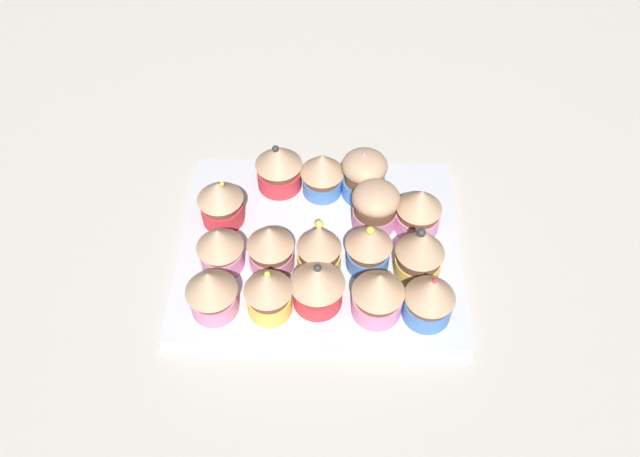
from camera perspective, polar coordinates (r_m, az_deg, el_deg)
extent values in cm
cube|color=beige|center=(83.08, 0.00, -2.48)|extent=(180.00, 180.00, 3.00)
cube|color=silver|center=(81.40, 0.00, -1.60)|extent=(36.24, 29.91, 1.20)
cylinder|color=pink|center=(75.24, -9.63, -6.61)|extent=(5.66, 5.66, 2.67)
cylinder|color=brown|center=(73.67, -9.82, -5.82)|extent=(5.22, 5.22, 1.10)
cone|color=tan|center=(71.84, -10.06, -4.84)|extent=(6.12, 6.12, 3.38)
cylinder|color=#EFC651|center=(74.28, -4.62, -6.78)|extent=(5.31, 5.31, 2.79)
cylinder|color=brown|center=(72.53, -4.73, -5.90)|extent=(4.89, 4.89, 1.39)
cone|color=tan|center=(70.65, -4.85, -4.89)|extent=(5.67, 5.67, 3.14)
sphere|color=#EAD64C|center=(69.47, -4.83, -4.18)|extent=(0.73, 0.73, 0.73)
cylinder|color=#D1333D|center=(74.76, -0.32, -6.12)|extent=(5.91, 5.91, 2.54)
cylinder|color=brown|center=(73.17, -0.33, -5.30)|extent=(5.25, 5.25, 1.28)
cone|color=tan|center=(71.38, -0.34, -4.34)|extent=(6.53, 6.53, 3.04)
sphere|color=#333338|center=(70.29, -0.18, -3.64)|extent=(0.93, 0.93, 0.93)
cylinder|color=pink|center=(74.28, 5.19, -6.86)|extent=(5.96, 5.96, 2.78)
cylinder|color=brown|center=(72.60, 5.31, -6.01)|extent=(5.43, 5.43, 1.21)
cone|color=tan|center=(70.74, 5.44, -5.02)|extent=(6.15, 6.15, 3.29)
cylinder|color=#477AC6|center=(74.77, 9.73, -7.14)|extent=(5.76, 5.76, 2.75)
cylinder|color=brown|center=(73.20, 9.93, -6.36)|extent=(5.37, 5.37, 1.01)
cone|color=tan|center=(71.35, 10.17, -5.38)|extent=(5.94, 5.94, 3.47)
sphere|color=red|center=(69.95, 10.43, -4.73)|extent=(0.61, 0.61, 0.61)
cylinder|color=pink|center=(78.83, -8.90, -2.64)|extent=(5.40, 5.40, 2.62)
cylinder|color=brown|center=(77.40, -9.06, -1.85)|extent=(4.86, 4.86, 1.00)
cone|color=tan|center=(75.78, -9.25, -0.90)|extent=(5.84, 5.84, 3.13)
cylinder|color=pink|center=(78.07, -4.43, -2.67)|extent=(5.61, 5.61, 2.70)
cylinder|color=brown|center=(76.48, -4.52, -1.78)|extent=(5.36, 5.36, 1.27)
cone|color=tan|center=(74.71, -4.62, -0.74)|extent=(5.85, 5.85, 3.21)
cylinder|color=#EFC651|center=(77.79, -0.13, -2.87)|extent=(5.46, 5.46, 2.45)
cylinder|color=brown|center=(76.23, -0.13, -2.01)|extent=(5.11, 5.11, 1.45)
cone|color=tan|center=(74.13, -0.14, -0.77)|extent=(5.47, 5.47, 3.85)
sphere|color=#EAD64C|center=(73.06, -0.27, 0.38)|extent=(1.05, 1.05, 1.05)
cylinder|color=#477AC6|center=(78.09, 4.37, -2.71)|extent=(5.38, 5.38, 2.59)
cylinder|color=brown|center=(76.46, 4.46, -1.80)|extent=(4.88, 4.88, 1.48)
cone|color=tan|center=(74.52, 4.57, -0.65)|extent=(5.81, 5.81, 3.45)
sphere|color=#EAD64C|center=(72.99, 4.61, -0.19)|extent=(1.05, 1.05, 1.05)
cylinder|color=#EFC651|center=(78.34, 8.87, -3.29)|extent=(5.79, 5.79, 2.34)
cylinder|color=brown|center=(76.78, 9.04, -2.44)|extent=(5.48, 5.48, 1.57)
cone|color=tan|center=(74.63, 9.30, -1.18)|extent=(5.99, 5.99, 3.90)
sphere|color=#333338|center=(73.13, 9.23, -0.39)|extent=(1.10, 1.10, 1.10)
cylinder|color=#D1333D|center=(83.44, -8.86, 1.47)|extent=(5.59, 5.59, 2.73)
cylinder|color=brown|center=(81.92, -9.03, 2.40)|extent=(4.95, 4.95, 1.36)
cone|color=tan|center=(80.39, -9.22, 3.39)|extent=(6.00, 6.00, 2.82)
sphere|color=#EAD64C|center=(79.37, -8.92, 4.06)|extent=(0.61, 0.61, 0.61)
cylinder|color=pink|center=(82.18, 4.95, 1.04)|extent=(5.81, 5.81, 2.78)
cylinder|color=brown|center=(80.62, 5.05, 1.98)|extent=(5.56, 5.56, 1.34)
ellipsoid|color=tan|center=(79.36, 5.13, 2.79)|extent=(6.14, 6.14, 3.40)
cylinder|color=pink|center=(82.58, 8.82, 0.75)|extent=(5.87, 5.87, 2.66)
cylinder|color=brown|center=(81.14, 8.98, 1.61)|extent=(5.45, 5.45, 1.17)
cone|color=tan|center=(79.54, 9.17, 2.63)|extent=(5.89, 5.89, 3.14)
cylinder|color=#D1333D|center=(86.83, -3.70, 4.64)|extent=(6.12, 6.12, 2.76)
cylinder|color=brown|center=(85.39, -3.77, 5.57)|extent=(5.41, 5.41, 1.26)
cone|color=tan|center=(83.82, -3.85, 6.65)|extent=(6.41, 6.41, 3.23)
sphere|color=#333338|center=(82.65, -4.08, 7.27)|extent=(0.93, 0.93, 0.93)
cylinder|color=#477AC6|center=(85.93, -0.09, 4.00)|extent=(5.36, 5.36, 2.46)
cylinder|color=brown|center=(84.57, -0.09, 4.86)|extent=(5.00, 5.00, 1.28)
cone|color=tan|center=(82.98, -0.09, 5.93)|extent=(5.96, 5.96, 3.19)
cylinder|color=#477AC6|center=(85.79, 3.96, 3.86)|extent=(5.86, 5.86, 2.70)
cylinder|color=brown|center=(84.25, 4.03, 4.85)|extent=(5.16, 5.16, 1.56)
ellipsoid|color=tan|center=(82.93, 4.10, 5.73)|extent=(6.07, 6.07, 3.56)
sphere|color=pink|center=(81.99, 4.07, 6.72)|extent=(0.71, 0.71, 0.71)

